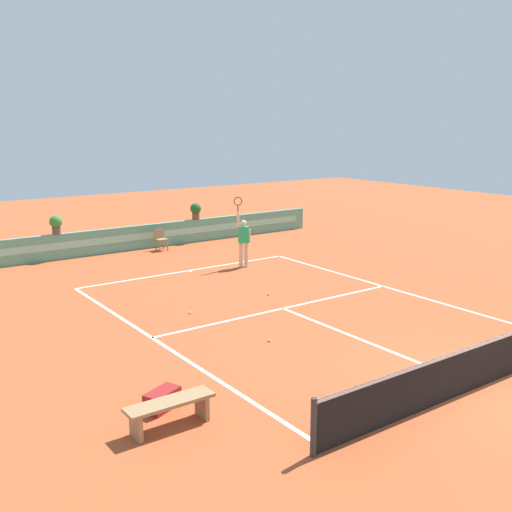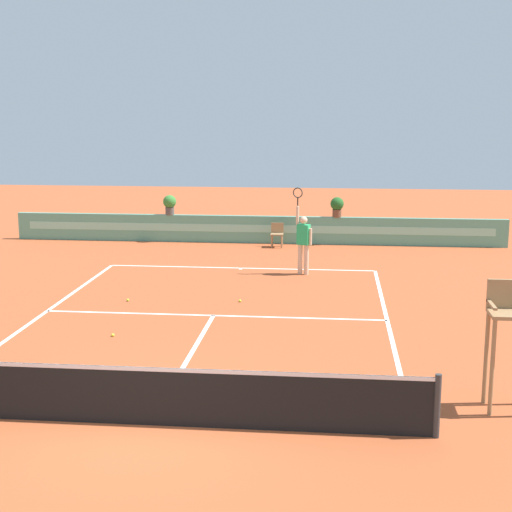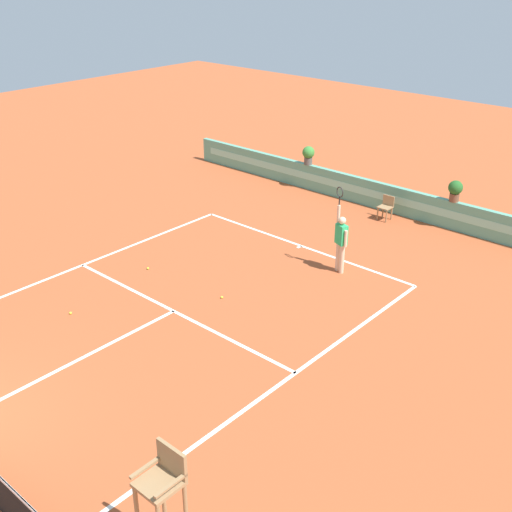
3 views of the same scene
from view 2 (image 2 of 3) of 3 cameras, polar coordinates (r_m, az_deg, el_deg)
ground_plane at (r=17.84m, az=-3.42°, el=-4.84°), size 60.00×60.00×0.00m
court_lines at (r=18.52m, az=-3.07°, el=-4.22°), size 8.32×11.94×0.01m
net at (r=12.10m, az=-8.08°, el=-10.24°), size 8.92×0.10×1.00m
back_wall_barrier at (r=27.80m, az=-0.00°, el=2.01°), size 18.00×0.21×1.00m
umpire_chair at (r=13.00m, az=18.29°, el=-5.31°), size 0.60×0.60×2.14m
ball_kid_chair at (r=27.02m, az=1.59°, el=1.69°), size 0.44×0.44×0.85m
tennis_player at (r=22.49m, az=3.57°, el=1.24°), size 0.59×0.33×2.58m
tennis_ball_near_baseline at (r=19.77m, az=-9.60°, el=-3.28°), size 0.07×0.07×0.07m
tennis_ball_mid_court at (r=19.42m, az=-1.22°, el=-3.38°), size 0.07×0.07×0.07m
tennis_ball_by_sideline at (r=16.84m, az=-10.70°, el=-5.86°), size 0.07×0.07×0.07m
potted_plant_left at (r=28.18m, az=-6.50°, el=3.94°), size 0.48×0.48×0.72m
potted_plant_right at (r=27.53m, az=6.11°, el=3.78°), size 0.48×0.48×0.72m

